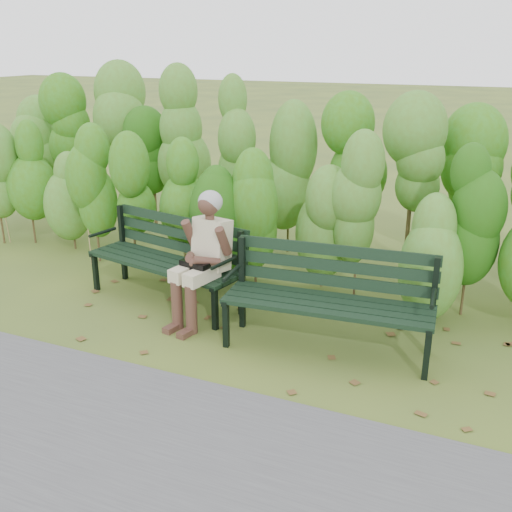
% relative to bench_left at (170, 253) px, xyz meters
% --- Properties ---
extents(ground, '(80.00, 80.00, 0.00)m').
position_rel_bench_left_xyz_m(ground, '(1.15, -0.52, -0.56)').
color(ground, '#3F5125').
extents(footpath, '(60.00, 2.50, 0.01)m').
position_rel_bench_left_xyz_m(footpath, '(1.15, -2.72, -0.56)').
color(footpath, '#474749').
rests_on(footpath, ground).
extents(hedge_band, '(11.04, 1.67, 2.42)m').
position_rel_bench_left_xyz_m(hedge_band, '(1.15, 1.34, 0.69)').
color(hedge_band, '#47381E').
rests_on(hedge_band, ground).
extents(leaf_litter, '(5.88, 2.27, 0.01)m').
position_rel_bench_left_xyz_m(leaf_litter, '(1.30, -0.79, -0.56)').
color(leaf_litter, brown).
rests_on(leaf_litter, ground).
extents(bench_left, '(2.00, 1.00, 0.96)m').
position_rel_bench_left_xyz_m(bench_left, '(0.00, 0.00, 0.00)').
color(bench_left, black).
rests_on(bench_left, ground).
extents(bench_right, '(2.03, 0.81, 0.99)m').
position_rel_bench_left_xyz_m(bench_right, '(2.02, -0.38, 0.02)').
color(bench_right, black).
rests_on(bench_right, ground).
extents(seated_woman, '(0.58, 0.85, 1.40)m').
position_rel_bench_left_xyz_m(seated_woman, '(0.61, -0.33, 0.22)').
color(seated_woman, beige).
rests_on(seated_woman, ground).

